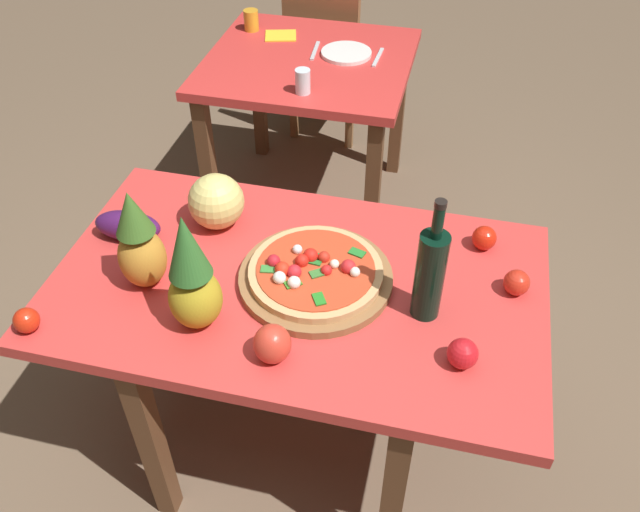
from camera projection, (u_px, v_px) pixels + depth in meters
ground_plane at (302, 435)px, 2.33m from camera, size 10.00×10.00×0.00m
display_table at (298, 304)px, 1.87m from camera, size 1.36×0.80×0.77m
background_table at (309, 84)px, 2.91m from camera, size 0.88×0.84×0.77m
dining_chair at (327, 55)px, 3.49m from camera, size 0.44×0.44×0.85m
pizza_board at (316, 278)px, 1.80m from camera, size 0.42×0.42×0.02m
pizza at (314, 271)px, 1.78m from camera, size 0.37×0.37×0.06m
wine_bottle at (430, 273)px, 1.63m from camera, size 0.08×0.08×0.37m
pineapple_left at (192, 278)px, 1.60m from camera, size 0.14×0.14×0.35m
pineapple_right at (139, 244)px, 1.71m from camera, size 0.13×0.13×0.31m
melon at (216, 201)px, 1.94m from camera, size 0.17×0.17×0.17m
bell_pepper at (272, 344)px, 1.58m from camera, size 0.09×0.09×0.10m
eggplant at (128, 226)px, 1.92m from camera, size 0.20×0.10×0.09m
tomato_by_bottle at (484, 238)px, 1.89m from camera, size 0.07×0.07×0.07m
tomato_at_corner at (517, 283)px, 1.75m from camera, size 0.07×0.07×0.07m
tomato_near_board at (463, 354)px, 1.57m from camera, size 0.08×0.08×0.08m
tomato_beside_pepper at (26, 320)px, 1.66m from camera, size 0.07×0.07×0.07m
drinking_glass_juice at (251, 20)px, 3.01m from camera, size 0.07×0.07×0.09m
drinking_glass_water at (303, 81)px, 2.57m from camera, size 0.06×0.06×0.10m
dinner_plate at (346, 53)px, 2.85m from camera, size 0.22×0.22×0.02m
fork_utensil at (315, 51)px, 2.87m from camera, size 0.03×0.18×0.01m
knife_utensil at (378, 57)px, 2.83m from camera, size 0.02×0.18×0.01m
napkin_folded at (281, 36)px, 2.99m from camera, size 0.17×0.15×0.01m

